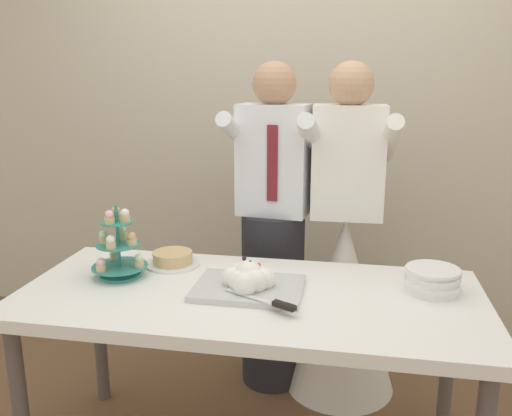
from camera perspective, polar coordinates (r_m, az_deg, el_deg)
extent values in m
cube|color=beige|center=(3.32, 4.13, 11.57)|extent=(5.20, 0.10, 2.90)
cube|color=white|center=(2.10, -0.69, -9.62)|extent=(1.80, 0.80, 0.05)
cylinder|color=#564C47|center=(2.33, -23.91, -19.25)|extent=(0.06, 0.06, 0.72)
cylinder|color=#564C47|center=(2.80, -16.43, -12.66)|extent=(0.06, 0.06, 0.72)
cylinder|color=#564C47|center=(2.57, 19.86, -15.53)|extent=(0.06, 0.06, 0.72)
cylinder|color=teal|center=(2.31, -14.34, -6.96)|extent=(0.17, 0.17, 0.01)
cylinder|color=teal|center=(2.27, -14.57, -3.50)|extent=(0.01, 0.01, 0.31)
cylinder|color=teal|center=(2.30, -14.40, -6.05)|extent=(0.23, 0.23, 0.01)
cylinder|color=#D1B784|center=(2.26, -12.41, -5.83)|extent=(0.04, 0.04, 0.03)
sphere|color=beige|center=(2.25, -12.44, -5.26)|extent=(0.04, 0.04, 0.04)
cylinder|color=#D1B784|center=(2.38, -14.93, -5.01)|extent=(0.04, 0.04, 0.03)
sphere|color=beige|center=(2.37, -14.97, -4.46)|extent=(0.04, 0.04, 0.04)
cylinder|color=#D1B784|center=(2.25, -16.27, -6.17)|extent=(0.04, 0.04, 0.03)
sphere|color=#EAB7C6|center=(2.24, -16.31, -5.60)|extent=(0.04, 0.04, 0.04)
cylinder|color=teal|center=(2.27, -14.55, -3.80)|extent=(0.18, 0.18, 0.01)
cylinder|color=#D1B784|center=(2.24, -13.19, -3.54)|extent=(0.04, 0.04, 0.03)
sphere|color=#D6B27A|center=(2.23, -13.23, -2.95)|extent=(0.04, 0.04, 0.04)
cylinder|color=#D1B784|center=(2.32, -14.11, -2.94)|extent=(0.04, 0.04, 0.03)
sphere|color=beige|center=(2.32, -14.15, -2.37)|extent=(0.04, 0.04, 0.04)
cylinder|color=#D1B784|center=(2.29, -16.00, -3.29)|extent=(0.04, 0.04, 0.03)
sphere|color=beige|center=(2.28, -16.04, -2.72)|extent=(0.04, 0.04, 0.04)
cylinder|color=#D1B784|center=(2.21, -15.27, -3.86)|extent=(0.04, 0.04, 0.03)
sphere|color=white|center=(2.21, -15.31, -3.27)|extent=(0.04, 0.04, 0.04)
cylinder|color=teal|center=(2.24, -14.70, -1.49)|extent=(0.13, 0.13, 0.01)
cylinder|color=#D1B784|center=(2.23, -13.85, -1.12)|extent=(0.04, 0.04, 0.03)
sphere|color=white|center=(2.22, -13.89, -0.52)|extent=(0.04, 0.04, 0.04)
cylinder|color=#D1B784|center=(2.28, -14.77, -0.84)|extent=(0.04, 0.04, 0.03)
sphere|color=#D6B27A|center=(2.27, -14.81, -0.26)|extent=(0.04, 0.04, 0.04)
cylinder|color=#D1B784|center=(2.22, -15.44, -1.28)|extent=(0.04, 0.04, 0.03)
sphere|color=#EAB7C6|center=(2.21, -15.48, -0.68)|extent=(0.04, 0.04, 0.04)
cube|color=silver|center=(2.10, -0.79, -8.59)|extent=(0.42, 0.31, 0.02)
sphere|color=white|center=(2.07, 0.91, -7.62)|extent=(0.09, 0.09, 0.09)
sphere|color=white|center=(2.10, 0.21, -7.27)|extent=(0.09, 0.09, 0.09)
sphere|color=white|center=(2.15, -0.41, -6.96)|extent=(0.07, 0.07, 0.07)
sphere|color=white|center=(2.12, -1.50, -7.08)|extent=(0.09, 0.09, 0.09)
sphere|color=white|center=(2.09, -2.60, -7.42)|extent=(0.08, 0.08, 0.08)
sphere|color=white|center=(2.06, -1.87, -7.80)|extent=(0.08, 0.08, 0.08)
sphere|color=white|center=(2.01, -1.20, -8.17)|extent=(0.10, 0.10, 0.10)
sphere|color=white|center=(2.04, -0.04, -7.87)|extent=(0.09, 0.09, 0.09)
sphere|color=white|center=(2.07, -0.79, -7.14)|extent=(0.11, 0.11, 0.11)
sphere|color=#2D1938|center=(2.07, -0.61, -5.88)|extent=(0.02, 0.02, 0.02)
sphere|color=#2D1938|center=(2.06, -0.76, -5.88)|extent=(0.02, 0.02, 0.02)
sphere|color=#DB474C|center=(2.08, 0.29, -6.12)|extent=(0.02, 0.02, 0.02)
sphere|color=#DB474C|center=(2.09, -1.18, -5.88)|extent=(0.02, 0.02, 0.02)
sphere|color=#B21923|center=(2.06, -0.80, -6.10)|extent=(0.02, 0.02, 0.02)
sphere|color=#2D1938|center=(2.12, -1.27, -5.43)|extent=(0.02, 0.02, 0.02)
cube|color=silver|center=(1.98, -0.59, -9.49)|extent=(0.22, 0.12, 0.00)
cube|color=black|center=(1.90, 3.04, -10.41)|extent=(0.09, 0.06, 0.02)
cylinder|color=white|center=(2.20, 18.23, -8.35)|extent=(0.21, 0.21, 0.01)
cylinder|color=white|center=(2.20, 18.30, -8.09)|extent=(0.21, 0.21, 0.01)
cylinder|color=white|center=(2.19, 18.40, -7.85)|extent=(0.21, 0.21, 0.01)
cylinder|color=white|center=(2.18, 18.33, -7.62)|extent=(0.21, 0.21, 0.01)
cylinder|color=white|center=(2.19, 18.26, -7.30)|extent=(0.21, 0.21, 0.01)
cylinder|color=white|center=(2.18, 18.45, -7.04)|extent=(0.21, 0.21, 0.01)
cylinder|color=white|center=(2.17, 18.47, -6.81)|extent=(0.21, 0.21, 0.01)
cylinder|color=white|center=(2.18, 18.31, -6.47)|extent=(0.21, 0.21, 0.01)
cylinder|color=white|center=(2.17, 18.47, -6.27)|extent=(0.21, 0.21, 0.01)
cylinder|color=white|center=(2.40, -8.90, -5.93)|extent=(0.24, 0.24, 0.01)
cylinder|color=#D6B27A|center=(2.39, -8.93, -5.24)|extent=(0.17, 0.17, 0.05)
cylinder|color=#232328|center=(2.81, 1.80, -9.70)|extent=(0.32, 0.32, 0.92)
cube|color=white|center=(2.61, 1.92, 5.15)|extent=(0.36, 0.24, 0.54)
sphere|color=tan|center=(2.57, 1.99, 13.19)|extent=(0.21, 0.21, 0.21)
cylinder|color=white|center=(2.64, -1.76, 7.65)|extent=(0.13, 0.49, 0.28)
cylinder|color=white|center=(2.55, 6.41, 7.32)|extent=(0.13, 0.49, 0.28)
cube|color=maroon|center=(2.50, 1.83, 4.77)|extent=(0.05, 0.02, 0.36)
cone|color=white|center=(2.79, 9.21, -10.11)|extent=(0.56, 0.56, 0.92)
cube|color=white|center=(2.58, 9.85, 4.86)|extent=(0.35, 0.21, 0.54)
sphere|color=tan|center=(2.55, 10.20, 12.97)|extent=(0.21, 0.21, 0.21)
cylinder|color=white|center=(2.57, 5.59, 7.39)|extent=(0.09, 0.49, 0.28)
cylinder|color=white|center=(2.57, 14.13, 7.05)|extent=(0.09, 0.49, 0.28)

